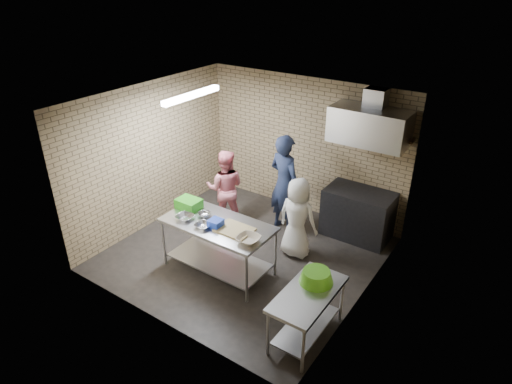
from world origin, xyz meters
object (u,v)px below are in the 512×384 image
prep_table (219,247)px  green_crate (189,204)px  side_counter (307,315)px  stove (358,214)px  blue_tub (216,223)px  man_navy (285,184)px  green_basin (316,276)px  woman_white (297,218)px  bottle_green (399,133)px  woman_pink (225,188)px

prep_table → green_crate: (-0.70, 0.12, 0.52)m
side_counter → stove: (-0.45, 2.75, 0.08)m
prep_table → stove: stove is taller
blue_tub → prep_table: bearing=116.6°
man_navy → green_crate: bearing=74.9°
prep_table → green_basin: size_ratio=3.85×
blue_tub → green_crate: bearing=163.7°
woman_white → bottle_green: bearing=-127.5°
stove → man_navy: bearing=-156.3°
man_navy → bottle_green: bearing=-140.7°
bottle_green → woman_white: bottle_green is taller
green_basin → side_counter: bearing=-85.4°
blue_tub → woman_white: woman_white is taller
side_counter → stove: bearing=99.3°
stove → bottle_green: bottle_green is taller
stove → green_crate: green_crate is taller
stove → bottle_green: 1.65m
stove → woman_pink: woman_pink is taller
green_basin → prep_table: bearing=172.3°
green_crate → woman_white: 1.82m
prep_table → green_crate: bearing=170.3°
green_basin → bottle_green: bearing=89.6°
prep_table → bottle_green: bottle_green is taller
man_navy → woman_white: 0.89m
prep_table → woman_pink: size_ratio=1.18×
side_counter → woman_pink: woman_pink is taller
stove → man_navy: (-1.24, -0.54, 0.49)m
blue_tub → woman_pink: (-0.87, 1.35, -0.20)m
man_navy → green_basin: bearing=144.9°
stove → blue_tub: (-1.39, -2.35, 0.50)m
green_basin → woman_white: (-1.05, 1.36, -0.12)m
prep_table → woman_pink: woman_pink is taller
stove → green_crate: 3.06m
prep_table → man_navy: (0.20, 1.70, 0.50)m
green_basin → woman_pink: woman_pink is taller
prep_table → man_navy: 1.78m
blue_tub → woman_white: size_ratio=0.14×
green_basin → man_navy: man_navy is taller
side_counter → man_navy: (-1.69, 2.21, 0.56)m
blue_tub → green_basin: blue_tub is taller
bottle_green → man_navy: 2.15m
woman_pink → man_navy: bearing=173.3°
side_counter → woman_white: (-1.07, 1.61, 0.34)m
green_crate → blue_tub: size_ratio=2.00×
stove → man_navy: man_navy is taller
woman_white → blue_tub: bearing=57.7°
prep_table → man_navy: bearing=83.4°
green_crate → green_basin: bearing=-8.3°
green_basin → man_navy: bearing=130.5°
prep_table → woman_pink: bearing=123.4°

